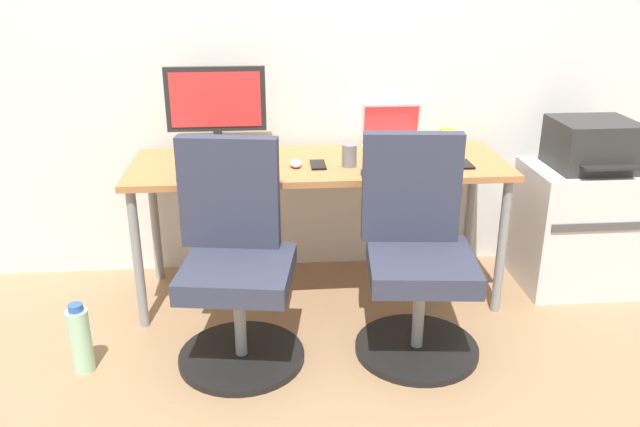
{
  "coord_description": "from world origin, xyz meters",
  "views": [
    {
      "loc": [
        -0.25,
        -2.97,
        1.6
      ],
      "look_at": [
        0.0,
        -0.05,
        0.46
      ],
      "focal_mm": 36.4,
      "sensor_mm": 36.0,
      "label": 1
    }
  ],
  "objects_px": {
    "office_chair_right": "(417,258)",
    "office_chair_left": "(236,265)",
    "open_laptop": "(393,139)",
    "water_bottle_on_floor": "(80,339)",
    "printer": "(592,144)",
    "desktop_monitor": "(216,105)",
    "coffee_mug": "(447,138)",
    "side_cabinet": "(579,227)"
  },
  "relations": [
    {
      "from": "office_chair_right",
      "to": "office_chair_left",
      "type": "bearing_deg",
      "value": -179.97
    },
    {
      "from": "office_chair_right",
      "to": "open_laptop",
      "type": "distance_m",
      "value": 0.76
    },
    {
      "from": "water_bottle_on_floor",
      "to": "printer",
      "type": "bearing_deg",
      "value": 13.94
    },
    {
      "from": "office_chair_right",
      "to": "printer",
      "type": "relative_size",
      "value": 2.35
    },
    {
      "from": "desktop_monitor",
      "to": "open_laptop",
      "type": "height_order",
      "value": "desktop_monitor"
    },
    {
      "from": "printer",
      "to": "desktop_monitor",
      "type": "distance_m",
      "value": 1.85
    },
    {
      "from": "water_bottle_on_floor",
      "to": "open_laptop",
      "type": "relative_size",
      "value": 1.0
    },
    {
      "from": "coffee_mug",
      "to": "office_chair_right",
      "type": "bearing_deg",
      "value": -112.85
    },
    {
      "from": "office_chair_left",
      "to": "water_bottle_on_floor",
      "type": "xyz_separation_m",
      "value": [
        -0.65,
        -0.08,
        -0.28
      ]
    },
    {
      "from": "office_chair_right",
      "to": "water_bottle_on_floor",
      "type": "relative_size",
      "value": 3.03
    },
    {
      "from": "office_chair_left",
      "to": "coffee_mug",
      "type": "relative_size",
      "value": 10.22
    },
    {
      "from": "water_bottle_on_floor",
      "to": "desktop_monitor",
      "type": "bearing_deg",
      "value": 53.69
    },
    {
      "from": "office_chair_left",
      "to": "coffee_mug",
      "type": "xyz_separation_m",
      "value": [
        1.07,
        0.72,
        0.33
      ]
    },
    {
      "from": "side_cabinet",
      "to": "water_bottle_on_floor",
      "type": "height_order",
      "value": "side_cabinet"
    },
    {
      "from": "office_chair_right",
      "to": "side_cabinet",
      "type": "relative_size",
      "value": 1.46
    },
    {
      "from": "office_chair_right",
      "to": "desktop_monitor",
      "type": "height_order",
      "value": "desktop_monitor"
    },
    {
      "from": "open_laptop",
      "to": "side_cabinet",
      "type": "bearing_deg",
      "value": -10.23
    },
    {
      "from": "office_chair_left",
      "to": "office_chair_right",
      "type": "xyz_separation_m",
      "value": [
        0.77,
        0.0,
        0.0
      ]
    },
    {
      "from": "water_bottle_on_floor",
      "to": "coffee_mug",
      "type": "xyz_separation_m",
      "value": [
        1.72,
        0.8,
        0.61
      ]
    },
    {
      "from": "water_bottle_on_floor",
      "to": "desktop_monitor",
      "type": "height_order",
      "value": "desktop_monitor"
    },
    {
      "from": "desktop_monitor",
      "to": "water_bottle_on_floor",
      "type": "bearing_deg",
      "value": -126.31
    },
    {
      "from": "office_chair_right",
      "to": "coffee_mug",
      "type": "distance_m",
      "value": 0.85
    },
    {
      "from": "side_cabinet",
      "to": "printer",
      "type": "relative_size",
      "value": 1.61
    },
    {
      "from": "printer",
      "to": "water_bottle_on_floor",
      "type": "bearing_deg",
      "value": -166.06
    },
    {
      "from": "office_chair_right",
      "to": "side_cabinet",
      "type": "distance_m",
      "value": 1.1
    },
    {
      "from": "side_cabinet",
      "to": "water_bottle_on_floor",
      "type": "relative_size",
      "value": 2.08
    },
    {
      "from": "office_chair_left",
      "to": "water_bottle_on_floor",
      "type": "relative_size",
      "value": 3.03
    },
    {
      "from": "water_bottle_on_floor",
      "to": "side_cabinet",
      "type": "bearing_deg",
      "value": 13.96
    },
    {
      "from": "water_bottle_on_floor",
      "to": "desktop_monitor",
      "type": "relative_size",
      "value": 0.65
    },
    {
      "from": "office_chair_right",
      "to": "open_laptop",
      "type": "bearing_deg",
      "value": 88.8
    },
    {
      "from": "desktop_monitor",
      "to": "coffee_mug",
      "type": "height_order",
      "value": "desktop_monitor"
    },
    {
      "from": "printer",
      "to": "water_bottle_on_floor",
      "type": "xyz_separation_m",
      "value": [
        -2.39,
        -0.59,
        -0.62
      ]
    },
    {
      "from": "office_chair_right",
      "to": "printer",
      "type": "height_order",
      "value": "office_chair_right"
    },
    {
      "from": "open_laptop",
      "to": "coffee_mug",
      "type": "height_order",
      "value": "open_laptop"
    },
    {
      "from": "printer",
      "to": "water_bottle_on_floor",
      "type": "height_order",
      "value": "printer"
    },
    {
      "from": "office_chair_right",
      "to": "desktop_monitor",
      "type": "distance_m",
      "value": 1.22
    },
    {
      "from": "office_chair_right",
      "to": "printer",
      "type": "xyz_separation_m",
      "value": [
        0.97,
        0.51,
        0.34
      ]
    },
    {
      "from": "side_cabinet",
      "to": "water_bottle_on_floor",
      "type": "bearing_deg",
      "value": -166.04
    },
    {
      "from": "office_chair_right",
      "to": "printer",
      "type": "distance_m",
      "value": 1.15
    },
    {
      "from": "office_chair_left",
      "to": "open_laptop",
      "type": "relative_size",
      "value": 3.03
    },
    {
      "from": "side_cabinet",
      "to": "coffee_mug",
      "type": "bearing_deg",
      "value": 162.49
    },
    {
      "from": "office_chair_right",
      "to": "printer",
      "type": "bearing_deg",
      "value": 27.7
    }
  ]
}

